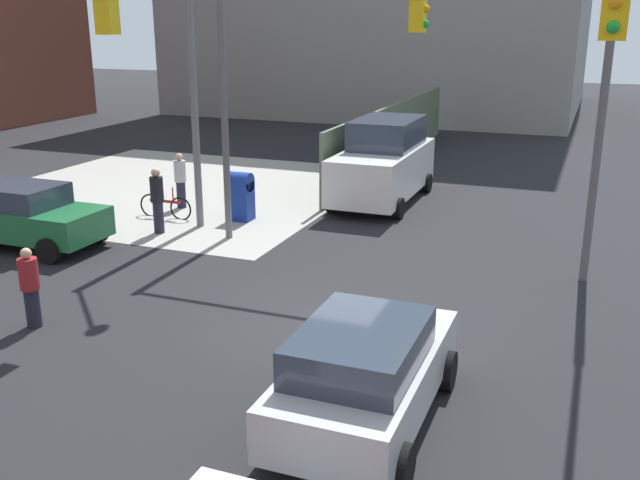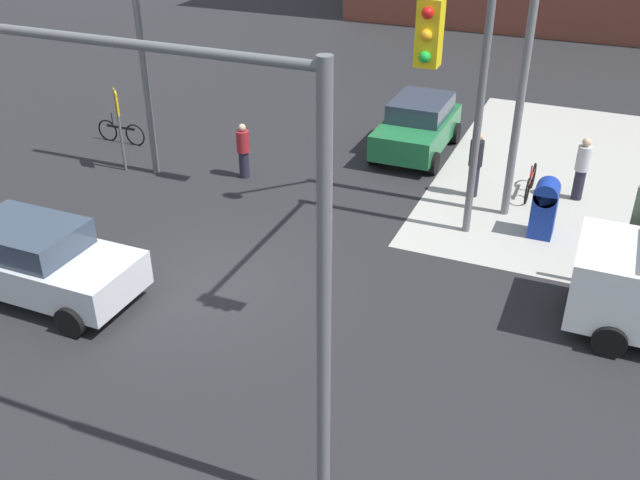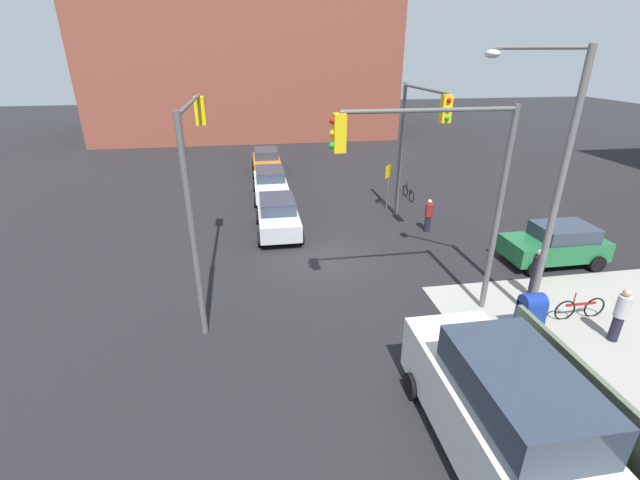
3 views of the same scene
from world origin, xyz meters
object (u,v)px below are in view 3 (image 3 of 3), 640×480
pedestrian_waiting (620,314)px  hatchback_silver (278,216)px  traffic_signal_ne_corner (440,174)px  coupe_green (556,244)px  traffic_signal_se_corner (195,165)px  bicycle_at_crosswalk (408,193)px  mailbox_blue (530,314)px  pedestrian_walking_north (536,273)px  van_white_delivery (501,411)px  traffic_signal_nw_corner (416,131)px  street_lamp_corner (548,171)px  bicycle_leaning_on_fence (580,308)px  sedan_white (270,183)px  pedestrian_crossing (428,215)px  hatchback_orange (267,161)px

pedestrian_waiting → hatchback_silver: bearing=-28.8°
traffic_signal_ne_corner → coupe_green: (-2.55, 6.42, -3.78)m
traffic_signal_se_corner → traffic_signal_ne_corner: size_ratio=1.00×
traffic_signal_ne_corner → bicycle_at_crosswalk: size_ratio=3.71×
traffic_signal_se_corner → bicycle_at_crosswalk: traffic_signal_se_corner is taller
mailbox_blue → pedestrian_walking_north: 2.51m
van_white_delivery → mailbox_blue: bearing=139.4°
traffic_signal_nw_corner → van_white_delivery: size_ratio=1.20×
traffic_signal_ne_corner → street_lamp_corner: (0.44, 3.06, 0.08)m
street_lamp_corner → bicycle_at_crosswalk: bearing=177.7°
bicycle_leaning_on_fence → mailbox_blue: bearing=-74.7°
sedan_white → coupe_green: same height
pedestrian_crossing → pedestrian_walking_north: bearing=69.5°
hatchback_orange → bicycle_leaning_on_fence: size_ratio=2.25×
traffic_signal_se_corner → bicycle_leaning_on_fence: size_ratio=3.71×
traffic_signal_ne_corner → traffic_signal_nw_corner: bearing=164.2°
street_lamp_corner → pedestrian_crossing: (-6.94, -0.34, -3.89)m
traffic_signal_se_corner → sedan_white: size_ratio=1.50×
traffic_signal_nw_corner → van_white_delivery: 13.29m
traffic_signal_ne_corner → sedan_white: traffic_signal_ne_corner is taller
traffic_signal_nw_corner → street_lamp_corner: (7.59, 1.04, 0.10)m
sedan_white → traffic_signal_ne_corner: bearing=18.5°
coupe_green → pedestrian_waiting: pedestrian_waiting is taller
street_lamp_corner → mailbox_blue: bearing=-23.1°
coupe_green → van_white_delivery: van_white_delivery is taller
traffic_signal_nw_corner → traffic_signal_ne_corner: size_ratio=1.00×
sedan_white → coupe_green: size_ratio=1.13×
traffic_signal_se_corner → sedan_white: (-10.66, 2.70, -3.80)m
sedan_white → bicycle_at_crosswalk: bearing=79.0°
coupe_green → pedestrian_waiting: bearing=-17.1°
pedestrian_crossing → pedestrian_walking_north: size_ratio=0.87×
coupe_green → van_white_delivery: size_ratio=0.71×
street_lamp_corner → pedestrian_waiting: (1.86, 1.86, -3.81)m
van_white_delivery → pedestrian_crossing: 12.42m
hatchback_silver → street_lamp_corner: bearing=42.6°
traffic_signal_se_corner → street_lamp_corner: 10.37m
sedan_white → pedestrian_waiting: 17.70m
mailbox_blue → van_white_delivery: van_white_delivery is taller
pedestrian_crossing → bicycle_at_crosswalk: size_ratio=0.90×
traffic_signal_ne_corner → hatchback_orange: (-18.30, -4.26, -3.78)m
van_white_delivery → bicycle_leaning_on_fence: van_white_delivery is taller
traffic_signal_se_corner → pedestrian_crossing: (-4.34, 9.70, -3.83)m
bicycle_leaning_on_fence → coupe_green: bearing=155.1°
traffic_signal_nw_corner → bicycle_at_crosswalk: (-4.16, 1.50, -4.25)m
pedestrian_walking_north → bicycle_at_crosswalk: size_ratio=1.04×
mailbox_blue → sedan_white: sedan_white is taller
hatchback_orange → bicycle_at_crosswalk: hatchback_orange is taller
sedan_white → pedestrian_crossing: bearing=47.9°
traffic_signal_nw_corner → traffic_signal_ne_corner: same height
street_lamp_corner → pedestrian_walking_north: street_lamp_corner is taller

